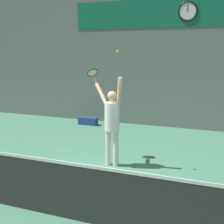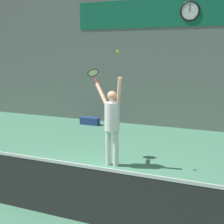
{
  "view_description": "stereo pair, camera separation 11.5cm",
  "coord_description": "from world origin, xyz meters",
  "px_view_note": "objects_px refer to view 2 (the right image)",
  "views": [
    {
      "loc": [
        2.59,
        -5.18,
        2.61
      ],
      "look_at": [
        -0.0,
        1.29,
        1.28
      ],
      "focal_mm": 50.0,
      "sensor_mm": 36.0,
      "label": 1
    },
    {
      "loc": [
        2.69,
        -5.14,
        2.61
      ],
      "look_at": [
        -0.0,
        1.29,
        1.28
      ],
      "focal_mm": 50.0,
      "sensor_mm": 36.0,
      "label": 2
    }
  ],
  "objects_px": {
    "scoreboard_clock": "(190,11)",
    "water_bottle": "(111,124)",
    "equipment_bag": "(90,121)",
    "tennis_player": "(112,120)",
    "tennis_racket": "(93,73)",
    "tennis_ball": "(118,52)"
  },
  "relations": [
    {
      "from": "scoreboard_clock",
      "to": "water_bottle",
      "type": "height_order",
      "value": "scoreboard_clock"
    },
    {
      "from": "scoreboard_clock",
      "to": "equipment_bag",
      "type": "height_order",
      "value": "scoreboard_clock"
    },
    {
      "from": "tennis_player",
      "to": "tennis_racket",
      "type": "relative_size",
      "value": 5.52
    },
    {
      "from": "tennis_player",
      "to": "tennis_racket",
      "type": "bearing_deg",
      "value": 147.25
    },
    {
      "from": "scoreboard_clock",
      "to": "water_bottle",
      "type": "bearing_deg",
      "value": -161.46
    },
    {
      "from": "scoreboard_clock",
      "to": "water_bottle",
      "type": "distance_m",
      "value": 4.58
    },
    {
      "from": "tennis_racket",
      "to": "water_bottle",
      "type": "distance_m",
      "value": 3.69
    },
    {
      "from": "tennis_player",
      "to": "tennis_racket",
      "type": "xyz_separation_m",
      "value": [
        -0.67,
        0.43,
        1.02
      ]
    },
    {
      "from": "equipment_bag",
      "to": "scoreboard_clock",
      "type": "bearing_deg",
      "value": 11.86
    },
    {
      "from": "tennis_racket",
      "to": "tennis_ball",
      "type": "height_order",
      "value": "tennis_ball"
    },
    {
      "from": "tennis_ball",
      "to": "equipment_bag",
      "type": "distance_m",
      "value": 5.11
    },
    {
      "from": "water_bottle",
      "to": "equipment_bag",
      "type": "bearing_deg",
      "value": 172.63
    },
    {
      "from": "tennis_racket",
      "to": "water_bottle",
      "type": "relative_size",
      "value": 1.21
    },
    {
      "from": "tennis_racket",
      "to": "tennis_ball",
      "type": "bearing_deg",
      "value": -31.58
    },
    {
      "from": "tennis_ball",
      "to": "equipment_bag",
      "type": "bearing_deg",
      "value": 124.93
    },
    {
      "from": "tennis_ball",
      "to": "water_bottle",
      "type": "bearing_deg",
      "value": 115.05
    },
    {
      "from": "tennis_player",
      "to": "tennis_ball",
      "type": "height_order",
      "value": "tennis_ball"
    },
    {
      "from": "scoreboard_clock",
      "to": "tennis_player",
      "type": "xyz_separation_m",
      "value": [
        -0.96,
        -4.27,
        -2.85
      ]
    },
    {
      "from": "equipment_bag",
      "to": "tennis_racket",
      "type": "bearing_deg",
      "value": -61.47
    },
    {
      "from": "tennis_racket",
      "to": "tennis_ball",
      "type": "distance_m",
      "value": 1.13
    },
    {
      "from": "scoreboard_clock",
      "to": "tennis_ball",
      "type": "height_order",
      "value": "scoreboard_clock"
    },
    {
      "from": "tennis_ball",
      "to": "equipment_bag",
      "type": "relative_size",
      "value": 0.1
    }
  ]
}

